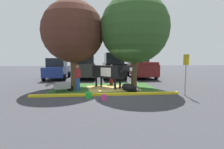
% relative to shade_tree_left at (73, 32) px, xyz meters
% --- Properties ---
extents(ground_plane, '(80.00, 80.00, 0.00)m').
position_rel_shade_tree_left_xyz_m(ground_plane, '(2.57, -2.36, -3.75)').
color(ground_plane, '#38383D').
extents(grass_island, '(6.75, 4.30, 0.02)m').
position_rel_shade_tree_left_xyz_m(grass_island, '(2.02, -0.58, -3.74)').
color(grass_island, '#2D5B23').
rests_on(grass_island, ground).
extents(curb_yellow, '(7.95, 0.24, 0.12)m').
position_rel_shade_tree_left_xyz_m(curb_yellow, '(2.02, -2.88, -3.69)').
color(curb_yellow, yellow).
rests_on(curb_yellow, ground).
extents(hay_bedding, '(3.49, 2.80, 0.04)m').
position_rel_shade_tree_left_xyz_m(hay_bedding, '(2.57, -0.80, -3.72)').
color(hay_bedding, tan).
rests_on(hay_bedding, ground).
extents(shade_tree_left, '(4.16, 4.16, 5.84)m').
position_rel_shade_tree_left_xyz_m(shade_tree_left, '(0.00, 0.00, 0.00)').
color(shade_tree_left, brown).
rests_on(shade_tree_left, ground).
extents(shade_tree_right, '(4.52, 4.52, 6.18)m').
position_rel_shade_tree_left_xyz_m(shade_tree_right, '(4.03, -0.69, 0.16)').
color(shade_tree_right, '#4C3823').
rests_on(shade_tree_right, ground).
extents(cow_holstein, '(2.38, 2.58, 1.55)m').
position_rel_shade_tree_left_xyz_m(cow_holstein, '(2.34, -0.68, -2.65)').
color(cow_holstein, black).
rests_on(cow_holstein, ground).
extents(calf_lying, '(0.98, 1.28, 0.48)m').
position_rel_shade_tree_left_xyz_m(calf_lying, '(3.42, -1.92, -3.51)').
color(calf_lying, black).
rests_on(calf_lying, ground).
extents(person_handler, '(0.52, 0.34, 1.52)m').
position_rel_shade_tree_left_xyz_m(person_handler, '(2.66, 0.86, -2.94)').
color(person_handler, maroon).
rests_on(person_handler, ground).
extents(person_visitor_near, '(0.34, 0.53, 1.56)m').
position_rel_shade_tree_left_xyz_m(person_visitor_near, '(0.37, -1.44, -2.91)').
color(person_visitor_near, '#23478C').
rests_on(person_visitor_near, ground).
extents(wheelbarrow, '(1.59, 1.00, 0.63)m').
position_rel_shade_tree_left_xyz_m(wheelbarrow, '(-0.50, -1.65, -3.36)').
color(wheelbarrow, gray).
rests_on(wheelbarrow, ground).
extents(parking_sign, '(0.08, 0.44, 2.19)m').
position_rel_shade_tree_left_xyz_m(parking_sign, '(6.15, -3.36, -2.20)').
color(parking_sign, '#99999E').
rests_on(parking_sign, ground).
extents(bucket_green, '(0.34, 0.34, 0.30)m').
position_rel_shade_tree_left_xyz_m(bucket_green, '(1.09, -3.41, -3.59)').
color(bucket_green, green).
rests_on(bucket_green, ground).
extents(bucket_pink, '(0.27, 0.27, 0.27)m').
position_rel_shade_tree_left_xyz_m(bucket_pink, '(1.82, -3.89, -3.60)').
color(bucket_pink, '#EA3893').
rests_on(bucket_pink, ground).
extents(sedan_blue, '(2.02, 4.40, 2.02)m').
position_rel_shade_tree_left_xyz_m(sedan_blue, '(-2.17, 5.03, -2.76)').
color(sedan_blue, navy).
rests_on(sedan_blue, ground).
extents(suv_dark_grey, '(2.12, 4.60, 2.52)m').
position_rel_shade_tree_left_xyz_m(suv_dark_grey, '(0.52, 5.18, -2.48)').
color(suv_dark_grey, '#3D3D42').
rests_on(suv_dark_grey, ground).
extents(suv_black, '(2.12, 4.60, 2.52)m').
position_rel_shade_tree_left_xyz_m(suv_black, '(3.30, 5.03, -2.48)').
color(suv_black, black).
rests_on(suv_black, ground).
extents(pickup_truck_maroon, '(2.22, 5.40, 2.42)m').
position_rel_shade_tree_left_xyz_m(pickup_truck_maroon, '(6.22, 5.46, -2.63)').
color(pickup_truck_maroon, maroon).
rests_on(pickup_truck_maroon, ground).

